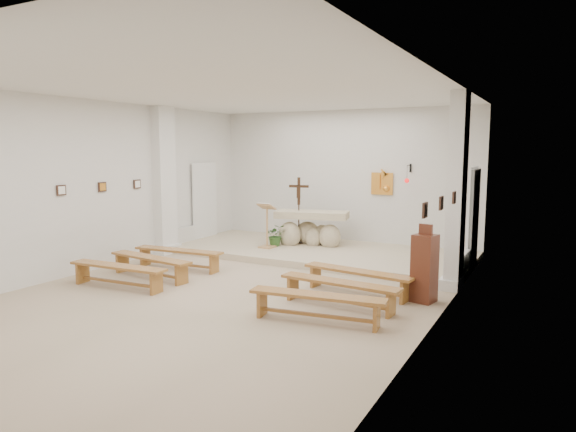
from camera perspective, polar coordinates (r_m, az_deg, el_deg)
The scene contains 29 objects.
ground at distance 9.28m, azimuth -5.75°, elevation -8.24°, with size 7.00×10.00×0.00m, color #C6AA8F.
wall_left at distance 11.29m, azimuth -20.77°, elevation 3.14°, with size 0.02×10.00×3.50m, color silver.
wall_right at distance 7.59m, azimuth 16.52°, elevation 1.47°, with size 0.02×10.00×3.50m, color silver.
wall_back at distance 13.39m, azimuth 6.16°, elevation 4.17°, with size 7.00×0.02×3.50m, color silver.
ceiling at distance 8.99m, azimuth -6.04°, elevation 13.71°, with size 7.00×10.00×0.02m, color silver.
sanctuary_platform at distance 12.24m, azimuth 3.43°, elevation -4.02°, with size 6.98×3.00×0.15m, color #C0B094.
pilaster_left at distance 12.61m, azimuth -13.55°, elevation 3.81°, with size 0.26×0.55×3.50m, color white.
pilaster_right at distance 9.58m, azimuth 18.25°, elevation 2.57°, with size 0.26×0.55×3.50m, color white.
gold_wall_relief at distance 13.01m, azimuth 10.40°, elevation 3.55°, with size 0.55×0.04×0.55m, color #F19F38.
sanctuary_lamp at distance 12.56m, azimuth 13.11°, elevation 4.08°, with size 0.11×0.36×0.44m.
station_frame_left_front at distance 10.77m, azimuth -23.89°, elevation 2.64°, with size 0.03×0.20×0.20m, color #382218.
station_frame_left_mid at distance 11.41m, azimuth -19.94°, elevation 3.06°, with size 0.03×0.20×0.20m, color #382218.
station_frame_left_rear at distance 12.10m, azimuth -16.42°, elevation 3.43°, with size 0.03×0.20×0.20m, color #382218.
station_frame_right_front at distance 6.82m, azimuth 14.98°, elevation 0.63°, with size 0.03×0.20×0.20m, color #382218.
station_frame_right_mid at distance 7.80m, azimuth 16.66°, elevation 1.39°, with size 0.03×0.20×0.20m, color #382218.
station_frame_right_rear at distance 8.78m, azimuth 17.98°, elevation 1.97°, with size 0.03×0.20×0.20m, color #382218.
radiator_left at distance 13.35m, azimuth -11.56°, elevation -2.35°, with size 0.10×0.85×0.52m, color silver.
radiator_right at distance 10.47m, azimuth 18.91°, elevation -5.28°, with size 0.10×0.85×0.52m, color silver.
altar at distance 12.72m, azimuth 2.56°, elevation -1.62°, with size 1.89×1.09×0.92m.
lectern at distance 12.27m, azimuth -2.38°, elevation -1.05°, with size 0.41×0.35×1.10m.
crucifix_stand at distance 12.79m, azimuth 1.20°, elevation 1.18°, with size 0.50×0.22×1.66m.
potted_plant at distance 12.54m, azimuth -1.38°, elevation -2.13°, with size 0.48×0.42×0.54m, color #2C5622.
donation_pedestal at distance 8.73m, azimuth 14.92°, elevation -5.58°, with size 0.41×0.41×1.30m.
bench_left_front at distance 10.99m, azimuth -12.08°, elevation -4.19°, with size 2.03×0.48×0.42m.
bench_right_front at distance 9.01m, azimuth 7.75°, elevation -6.65°, with size 2.04×0.60×0.42m.
bench_left_second at distance 10.38m, azimuth -15.05°, elevation -4.95°, with size 2.03×0.57×0.42m.
bench_right_second at distance 8.26m, azimuth 5.71°, elevation -7.92°, with size 2.03×0.48×0.42m.
bench_left_third at distance 9.81m, azimuth -18.39°, elevation -5.80°, with size 2.03×0.43×0.42m.
bench_right_third at distance 7.52m, azimuth 3.25°, elevation -9.43°, with size 2.04×0.58×0.42m.
Camera 1 is at (5.00, -7.41, 2.49)m, focal length 32.00 mm.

